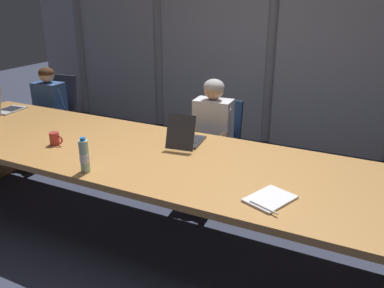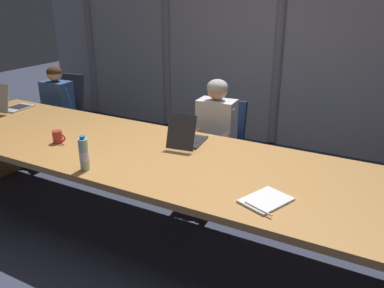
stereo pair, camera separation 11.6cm
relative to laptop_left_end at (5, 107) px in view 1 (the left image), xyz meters
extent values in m
plane|color=#383D51|center=(2.18, -0.29, -0.81)|extent=(15.48, 15.48, 0.00)
cube|color=#B77F42|center=(2.18, -0.29, -0.09)|extent=(5.11, 1.26, 0.05)
cube|color=black|center=(2.18, -0.29, -0.15)|extent=(4.34, 0.10, 0.06)
cube|color=#B2B2B7|center=(2.18, 2.35, 0.78)|extent=(7.74, 0.10, 3.17)
cylinder|color=gray|center=(-0.91, 2.30, 0.78)|extent=(0.12, 0.12, 3.10)
cylinder|color=gray|center=(0.56, 2.30, 0.78)|extent=(0.12, 0.12, 3.10)
cylinder|color=gray|center=(2.24, 2.30, 0.78)|extent=(0.12, 0.12, 3.10)
cube|color=#BCBCC1|center=(-0.01, 0.06, -0.05)|extent=(0.24, 0.34, 0.02)
cube|color=black|center=(-0.01, 0.09, -0.04)|extent=(0.19, 0.19, 0.00)
cube|color=#2D2D33|center=(2.18, 0.08, -0.05)|extent=(0.28, 0.33, 0.02)
cube|color=black|center=(2.18, 0.10, -0.04)|extent=(0.22, 0.19, 0.00)
cube|color=#2D2D33|center=(2.21, -0.12, 0.09)|extent=(0.25, 0.13, 0.28)
cube|color=black|center=(2.21, -0.11, 0.10)|extent=(0.22, 0.11, 0.25)
cube|color=#2D2D38|center=(-0.05, 0.68, -0.37)|extent=(0.52, 0.52, 0.08)
cube|color=#2D2D38|center=(-0.07, 0.90, -0.07)|extent=(0.44, 0.16, 0.51)
cylinder|color=#262628|center=(-0.05, 0.68, -0.59)|extent=(0.05, 0.05, 0.36)
cylinder|color=black|center=(-0.05, 0.68, -0.79)|extent=(0.60, 0.60, 0.04)
cube|color=navy|center=(2.16, 0.68, -0.37)|extent=(0.50, 0.50, 0.08)
cube|color=navy|center=(2.15, 0.90, -0.11)|extent=(0.44, 0.13, 0.45)
cylinder|color=#262628|center=(2.16, 0.68, -0.59)|extent=(0.05, 0.05, 0.36)
cylinder|color=black|center=(2.16, 0.68, -0.79)|extent=(0.60, 0.60, 0.04)
cube|color=#335184|center=(-0.02, 0.66, -0.10)|extent=(0.37, 0.24, 0.46)
sphere|color=tan|center=(-0.02, 0.66, 0.23)|extent=(0.18, 0.18, 0.18)
ellipsoid|color=#472D19|center=(-0.02, 0.66, 0.25)|extent=(0.18, 0.18, 0.14)
cylinder|color=#335184|center=(0.13, 0.67, -0.06)|extent=(0.08, 0.14, 0.27)
cylinder|color=tan|center=(0.14, 0.46, -0.17)|extent=(0.08, 0.30, 0.06)
cylinder|color=#335184|center=(-0.17, 0.65, -0.06)|extent=(0.08, 0.14, 0.27)
cylinder|color=tan|center=(-0.16, 0.44, -0.17)|extent=(0.08, 0.30, 0.06)
cylinder|color=#262833|center=(0.09, 0.47, -0.36)|extent=(0.15, 0.41, 0.13)
cylinder|color=#262833|center=(0.10, 0.29, -0.58)|extent=(0.11, 0.11, 0.46)
cylinder|color=#262833|center=(-0.11, 0.46, -0.36)|extent=(0.15, 0.41, 0.13)
cylinder|color=#262833|center=(-0.10, 0.28, -0.58)|extent=(0.11, 0.11, 0.46)
cube|color=silver|center=(2.16, 0.66, -0.08)|extent=(0.38, 0.25, 0.51)
sphere|color=tan|center=(2.16, 0.66, 0.28)|extent=(0.20, 0.20, 0.20)
ellipsoid|color=#B2ADA8|center=(2.16, 0.66, 0.30)|extent=(0.20, 0.20, 0.15)
cylinder|color=silver|center=(2.31, 0.67, -0.01)|extent=(0.08, 0.14, 0.27)
cylinder|color=tan|center=(2.33, 0.46, -0.13)|extent=(0.08, 0.30, 0.06)
cylinder|color=silver|center=(2.01, 0.65, -0.01)|extent=(0.08, 0.14, 0.27)
cylinder|color=tan|center=(2.02, 0.44, -0.13)|extent=(0.08, 0.30, 0.06)
cylinder|color=#262833|center=(2.27, 0.47, -0.36)|extent=(0.16, 0.41, 0.13)
cylinder|color=#262833|center=(2.29, 0.29, -0.58)|extent=(0.11, 0.11, 0.46)
cylinder|color=#262833|center=(2.07, 0.46, -0.36)|extent=(0.16, 0.41, 0.13)
cylinder|color=#262833|center=(2.09, 0.28, -0.58)|extent=(0.11, 0.11, 0.46)
cylinder|color=#ADD1B2|center=(1.79, -0.79, 0.06)|extent=(0.07, 0.07, 0.24)
cylinder|color=white|center=(1.79, -0.79, 0.05)|extent=(0.07, 0.07, 0.07)
cylinder|color=blue|center=(1.79, -0.79, 0.19)|extent=(0.04, 0.04, 0.02)
cylinder|color=#B2332D|center=(1.19, -0.49, -0.01)|extent=(0.08, 0.08, 0.11)
torus|color=#B2332D|center=(1.24, -0.49, -0.01)|extent=(0.07, 0.01, 0.07)
cube|color=silver|center=(3.10, -0.61, -0.05)|extent=(0.31, 0.36, 0.02)
cylinder|color=silver|center=(3.10, -0.75, -0.04)|extent=(0.20, 0.09, 0.01)
camera|label=1|loc=(3.65, -2.80, 1.16)|focal=37.20mm
camera|label=2|loc=(3.75, -2.75, 1.16)|focal=37.20mm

